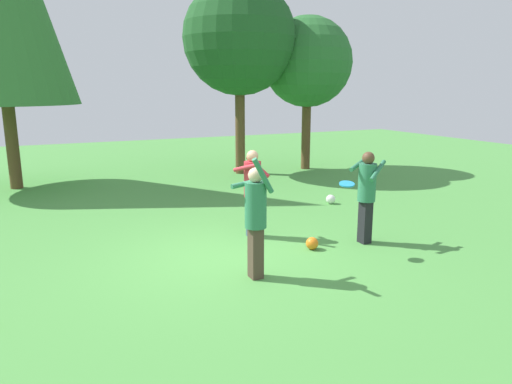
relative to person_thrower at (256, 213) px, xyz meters
The scene contains 9 objects.
ground_plane 1.46m from the person_thrower, 93.86° to the left, with size 40.00×40.00×0.00m, color #4C9342.
person_thrower is the anchor object (origin of this frame).
person_catcher 2.74m from the person_thrower, 14.12° to the left, with size 0.76×0.71×1.79m.
person_bystander 2.13m from the person_thrower, 66.55° to the left, with size 0.71×0.74×1.77m.
frisbee 1.93m from the person_thrower, ahead, with size 0.36×0.36×0.08m.
ball_orange 1.95m from the person_thrower, 26.54° to the left, with size 0.24×0.24×0.24m, color orange.
ball_white 5.36m from the person_thrower, 43.07° to the left, with size 0.24×0.24×0.24m, color white.
tree_right 10.06m from the person_thrower, 68.13° to the left, with size 3.79×3.79×6.47m.
tree_far_right 10.89m from the person_thrower, 54.70° to the left, with size 3.19×3.19×5.45m.
Camera 1 is at (-2.94, -7.41, 2.97)m, focal length 33.21 mm.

